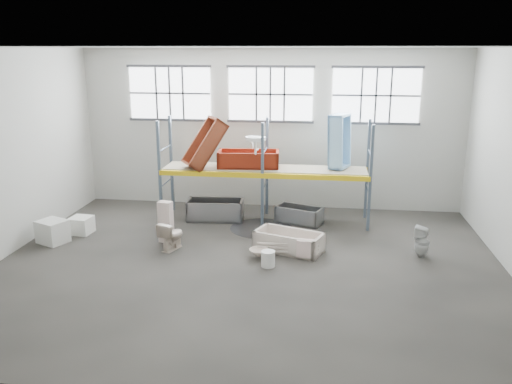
% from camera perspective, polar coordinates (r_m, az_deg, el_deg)
% --- Properties ---
extents(floor, '(12.00, 10.00, 0.10)m').
position_cam_1_polar(floor, '(12.62, -0.89, -8.16)').
color(floor, '#4B4740').
rests_on(floor, ground).
extents(ceiling, '(12.00, 10.00, 0.10)m').
position_cam_1_polar(ceiling, '(11.57, -1.00, 15.68)').
color(ceiling, silver).
rests_on(ceiling, ground).
extents(wall_back, '(12.00, 0.10, 5.00)m').
position_cam_1_polar(wall_back, '(16.77, 1.58, 6.82)').
color(wall_back, '#B4B2A7').
rests_on(wall_back, ground).
extents(wall_front, '(12.00, 0.10, 5.00)m').
position_cam_1_polar(wall_front, '(7.07, -6.92, -5.31)').
color(wall_front, '#ADACA1').
rests_on(wall_front, ground).
extents(window_left, '(2.60, 0.04, 1.60)m').
position_cam_1_polar(window_left, '(17.16, -9.30, 10.52)').
color(window_left, white).
rests_on(window_left, wall_back).
extents(window_mid, '(2.60, 0.04, 1.60)m').
position_cam_1_polar(window_mid, '(16.53, 1.57, 10.53)').
color(window_mid, white).
rests_on(window_mid, wall_back).
extents(window_right, '(2.60, 0.04, 1.60)m').
position_cam_1_polar(window_right, '(16.52, 12.86, 10.16)').
color(window_right, white).
rests_on(window_right, wall_back).
extents(rack_upright_la, '(0.08, 0.08, 3.00)m').
position_cam_1_polar(rack_upright_la, '(15.49, -10.39, 2.09)').
color(rack_upright_la, slate).
rests_on(rack_upright_la, floor).
extents(rack_upright_lb, '(0.08, 0.08, 3.00)m').
position_cam_1_polar(rack_upright_lb, '(16.61, -9.15, 3.04)').
color(rack_upright_lb, slate).
rests_on(rack_upright_lb, floor).
extents(rack_upright_ma, '(0.08, 0.08, 3.00)m').
position_cam_1_polar(rack_upright_ma, '(14.86, 0.70, 1.79)').
color(rack_upright_ma, slate).
rests_on(rack_upright_ma, floor).
extents(rack_upright_mb, '(0.08, 0.08, 3.00)m').
position_cam_1_polar(rack_upright_mb, '(16.02, 1.21, 2.78)').
color(rack_upright_mb, slate).
rests_on(rack_upright_mb, floor).
extents(rack_upright_ra, '(0.08, 0.08, 3.00)m').
position_cam_1_polar(rack_upright_ra, '(14.82, 12.30, 1.39)').
color(rack_upright_ra, slate).
rests_on(rack_upright_ra, floor).
extents(rack_upright_rb, '(0.08, 0.08, 3.00)m').
position_cam_1_polar(rack_upright_rb, '(15.99, 11.96, 2.42)').
color(rack_upright_rb, slate).
rests_on(rack_upright_rb, floor).
extents(rack_beam_front, '(6.00, 0.10, 0.14)m').
position_cam_1_polar(rack_beam_front, '(14.86, 0.70, 1.79)').
color(rack_beam_front, yellow).
rests_on(rack_beam_front, floor).
extents(rack_beam_back, '(6.00, 0.10, 0.14)m').
position_cam_1_polar(rack_beam_back, '(16.02, 1.21, 2.78)').
color(rack_beam_back, yellow).
rests_on(rack_beam_back, floor).
extents(shelf_deck, '(5.90, 1.10, 0.03)m').
position_cam_1_polar(shelf_deck, '(15.42, 0.96, 2.59)').
color(shelf_deck, gray).
rests_on(shelf_deck, floor).
extents(wet_patch, '(1.80, 1.80, 0.00)m').
position_cam_1_polar(wet_patch, '(15.09, 0.59, -3.93)').
color(wet_patch, black).
rests_on(wet_patch, floor).
extents(bathtub_beige, '(1.86, 1.33, 0.50)m').
position_cam_1_polar(bathtub_beige, '(13.42, 3.59, -5.35)').
color(bathtub_beige, beige).
rests_on(bathtub_beige, floor).
extents(cistern_spare, '(0.46, 0.26, 0.42)m').
position_cam_1_polar(cistern_spare, '(12.91, 5.45, -6.10)').
color(cistern_spare, '#F4D1C8').
rests_on(cistern_spare, bathtub_beige).
extents(sink_in_tub, '(0.60, 0.60, 0.17)m').
position_cam_1_polar(sink_in_tub, '(12.93, 0.32, -6.56)').
color(sink_in_tub, beige).
rests_on(sink_in_tub, bathtub_beige).
extents(toilet_beige, '(0.64, 0.83, 0.74)m').
position_cam_1_polar(toilet_beige, '(13.62, -9.14, -4.65)').
color(toilet_beige, beige).
rests_on(toilet_beige, floor).
extents(cistern_tall, '(0.40, 0.30, 1.11)m').
position_cam_1_polar(cistern_tall, '(14.10, -9.74, -3.20)').
color(cistern_tall, beige).
rests_on(cistern_tall, floor).
extents(toilet_white, '(0.45, 0.45, 0.78)m').
position_cam_1_polar(toilet_white, '(13.60, 17.55, -5.13)').
color(toilet_white, silver).
rests_on(toilet_white, floor).
extents(steel_tub_left, '(1.70, 0.88, 0.61)m').
position_cam_1_polar(steel_tub_left, '(15.80, -4.43, -1.94)').
color(steel_tub_left, '#989AA0').
rests_on(steel_tub_left, floor).
extents(steel_tub_right, '(1.46, 1.06, 0.49)m').
position_cam_1_polar(steel_tub_right, '(15.54, 4.70, -2.48)').
color(steel_tub_right, '#B7B9BF').
rests_on(steel_tub_right, floor).
extents(rust_tub_flat, '(1.85, 0.98, 0.50)m').
position_cam_1_polar(rust_tub_flat, '(15.50, -0.82, 3.56)').
color(rust_tub_flat, maroon).
rests_on(rust_tub_flat, shelf_deck).
extents(rust_tub_tilted, '(1.48, 1.31, 1.56)m').
position_cam_1_polar(rust_tub_tilted, '(15.40, -5.57, 5.22)').
color(rust_tub_tilted, maroon).
rests_on(rust_tub_tilted, shelf_deck).
extents(sink_on_shelf, '(0.67, 0.56, 0.52)m').
position_cam_1_polar(sink_on_shelf, '(14.98, -0.05, 4.23)').
color(sink_on_shelf, white).
rests_on(sink_on_shelf, rust_tub_flat).
extents(blue_tub_upright, '(0.73, 0.86, 1.56)m').
position_cam_1_polar(blue_tub_upright, '(15.36, 9.02, 5.45)').
color(blue_tub_upright, '#92C8F0').
rests_on(blue_tub_upright, shelf_deck).
extents(bucket, '(0.43, 0.43, 0.38)m').
position_cam_1_polar(bucket, '(12.47, 1.32, -7.25)').
color(bucket, silver).
rests_on(bucket, floor).
extents(carton_near, '(0.89, 0.84, 0.60)m').
position_cam_1_polar(carton_near, '(14.93, -21.17, -4.01)').
color(carton_near, silver).
rests_on(carton_near, floor).
extents(carton_far, '(0.60, 0.60, 0.46)m').
position_cam_1_polar(carton_far, '(15.41, -18.40, -3.43)').
color(carton_far, silver).
rests_on(carton_far, floor).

